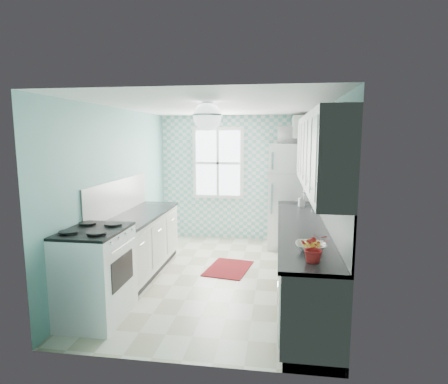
# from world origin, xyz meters

# --- Properties ---
(floor) EXTENTS (3.00, 4.40, 0.02)m
(floor) POSITION_xyz_m (0.00, 0.00, -0.01)
(floor) COLOR beige
(floor) RESTS_ON ground
(ceiling) EXTENTS (3.00, 4.40, 0.02)m
(ceiling) POSITION_xyz_m (0.00, 0.00, 2.51)
(ceiling) COLOR white
(ceiling) RESTS_ON wall_back
(wall_back) EXTENTS (3.00, 0.02, 2.50)m
(wall_back) POSITION_xyz_m (0.00, 2.21, 1.25)
(wall_back) COLOR #68A49E
(wall_back) RESTS_ON floor
(wall_front) EXTENTS (3.00, 0.02, 2.50)m
(wall_front) POSITION_xyz_m (0.00, -2.21, 1.25)
(wall_front) COLOR #68A49E
(wall_front) RESTS_ON floor
(wall_left) EXTENTS (0.02, 4.40, 2.50)m
(wall_left) POSITION_xyz_m (-1.51, 0.00, 1.25)
(wall_left) COLOR #68A49E
(wall_left) RESTS_ON floor
(wall_right) EXTENTS (0.02, 4.40, 2.50)m
(wall_right) POSITION_xyz_m (1.51, 0.00, 1.25)
(wall_right) COLOR #68A49E
(wall_right) RESTS_ON floor
(accent_wall) EXTENTS (3.00, 0.01, 2.50)m
(accent_wall) POSITION_xyz_m (0.00, 2.19, 1.25)
(accent_wall) COLOR #74C0B6
(accent_wall) RESTS_ON wall_back
(window) EXTENTS (1.04, 0.05, 1.44)m
(window) POSITION_xyz_m (-0.35, 2.16, 1.55)
(window) COLOR white
(window) RESTS_ON wall_back
(backsplash_right) EXTENTS (0.02, 3.60, 0.51)m
(backsplash_right) POSITION_xyz_m (1.49, -0.40, 1.20)
(backsplash_right) COLOR white
(backsplash_right) RESTS_ON wall_right
(backsplash_left) EXTENTS (0.02, 2.15, 0.51)m
(backsplash_left) POSITION_xyz_m (-1.49, -0.07, 1.20)
(backsplash_left) COLOR white
(backsplash_left) RESTS_ON wall_left
(upper_cabinets_right) EXTENTS (0.33, 3.20, 0.90)m
(upper_cabinets_right) POSITION_xyz_m (1.33, -0.60, 1.90)
(upper_cabinets_right) COLOR silver
(upper_cabinets_right) RESTS_ON wall_right
(upper_cabinet_fridge) EXTENTS (0.40, 0.74, 0.40)m
(upper_cabinet_fridge) POSITION_xyz_m (1.30, 1.83, 2.25)
(upper_cabinet_fridge) COLOR silver
(upper_cabinet_fridge) RESTS_ON wall_right
(ceiling_light) EXTENTS (0.34, 0.34, 0.35)m
(ceiling_light) POSITION_xyz_m (0.00, -0.80, 2.32)
(ceiling_light) COLOR silver
(ceiling_light) RESTS_ON ceiling
(base_cabinets_right) EXTENTS (0.60, 3.60, 0.90)m
(base_cabinets_right) POSITION_xyz_m (1.20, -0.40, 0.45)
(base_cabinets_right) COLOR white
(base_cabinets_right) RESTS_ON floor
(countertop_right) EXTENTS (0.63, 3.60, 0.04)m
(countertop_right) POSITION_xyz_m (1.19, -0.40, 0.92)
(countertop_right) COLOR black
(countertop_right) RESTS_ON base_cabinets_right
(base_cabinets_left) EXTENTS (0.60, 2.15, 0.90)m
(base_cabinets_left) POSITION_xyz_m (-1.20, -0.07, 0.45)
(base_cabinets_left) COLOR white
(base_cabinets_left) RESTS_ON floor
(countertop_left) EXTENTS (0.63, 2.15, 0.04)m
(countertop_left) POSITION_xyz_m (-1.19, -0.07, 0.92)
(countertop_left) COLOR black
(countertop_left) RESTS_ON base_cabinets_left
(fridge) EXTENTS (0.85, 0.84, 1.95)m
(fridge) POSITION_xyz_m (1.11, 1.78, 0.98)
(fridge) COLOR white
(fridge) RESTS_ON floor
(stove) EXTENTS (0.69, 0.86, 1.04)m
(stove) POSITION_xyz_m (-1.20, -1.47, 0.54)
(stove) COLOR silver
(stove) RESTS_ON floor
(sink) EXTENTS (0.56, 0.47, 0.53)m
(sink) POSITION_xyz_m (1.20, 0.50, 0.93)
(sink) COLOR silver
(sink) RESTS_ON countertop_right
(rug) EXTENTS (0.76, 0.97, 0.01)m
(rug) POSITION_xyz_m (0.11, 0.35, 0.01)
(rug) COLOR maroon
(rug) RESTS_ON floor
(dish_towel) EXTENTS (0.10, 0.23, 0.36)m
(dish_towel) POSITION_xyz_m (0.89, 0.46, 0.48)
(dish_towel) COLOR #5F9D8C
(dish_towel) RESTS_ON base_cabinets_right
(fruit_bowl) EXTENTS (0.32, 0.32, 0.08)m
(fruit_bowl) POSITION_xyz_m (1.20, -1.54, 0.98)
(fruit_bowl) COLOR white
(fruit_bowl) RESTS_ON countertop_right
(potted_plant) EXTENTS (0.26, 0.23, 0.28)m
(potted_plant) POSITION_xyz_m (1.20, -1.91, 1.08)
(potted_plant) COLOR red
(potted_plant) RESTS_ON countertop_right
(soap_bottle) EXTENTS (0.12, 0.12, 0.21)m
(soap_bottle) POSITION_xyz_m (1.25, 0.87, 1.05)
(soap_bottle) COLOR #99C2CC
(soap_bottle) RESTS_ON countertop_right
(microwave) EXTENTS (0.56, 0.39, 0.31)m
(microwave) POSITION_xyz_m (1.11, 1.78, 2.11)
(microwave) COLOR silver
(microwave) RESTS_ON fridge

